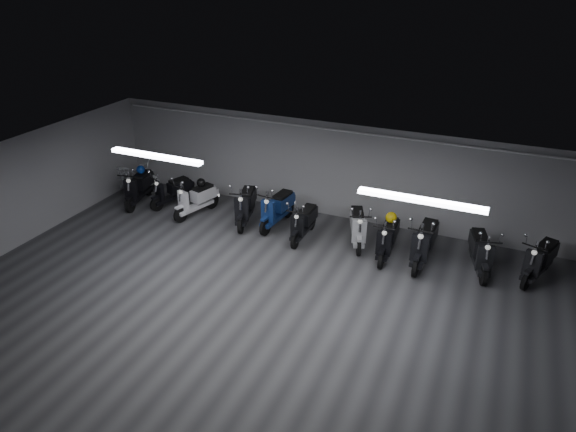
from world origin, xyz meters
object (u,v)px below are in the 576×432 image
at_px(scooter_1, 171,186).
at_px(bicycle, 132,172).
at_px(scooter_9, 482,246).
at_px(scooter_6, 358,221).
at_px(helmet_0, 391,217).
at_px(scooter_5, 304,217).
at_px(scooter_4, 277,203).
at_px(scooter_3, 245,200).
at_px(scooter_8, 425,236).
at_px(scooter_10, 541,254).
at_px(scooter_2, 195,194).
at_px(helmet_2, 141,170).
at_px(scooter_7, 388,233).
at_px(helmet_1, 201,183).
at_px(scooter_0, 138,182).

distance_m(scooter_1, bicycle, 1.80).
relative_size(scooter_1, scooter_9, 0.92).
distance_m(scooter_6, helmet_0, 0.92).
bearing_deg(scooter_5, scooter_4, 158.02).
bearing_deg(scooter_3, scooter_8, -17.54).
height_order(scooter_9, scooter_10, same).
xyz_separation_m(scooter_2, scooter_10, (9.18, 0.28, 0.02)).
bearing_deg(scooter_6, scooter_8, -30.06).
distance_m(scooter_2, helmet_2, 2.14).
relative_size(helmet_0, helmet_2, 1.11).
bearing_deg(scooter_7, helmet_2, 175.70).
relative_size(scooter_9, helmet_1, 7.11).
xyz_separation_m(scooter_8, scooter_10, (2.60, 0.34, -0.07)).
bearing_deg(scooter_7, scooter_3, 174.85).
bearing_deg(helmet_2, scooter_2, -7.08).
distance_m(scooter_7, helmet_0, 0.39).
height_order(scooter_4, scooter_5, scooter_4).
relative_size(scooter_0, scooter_8, 0.95).
xyz_separation_m(scooter_5, scooter_9, (4.47, 0.21, 0.04)).
bearing_deg(scooter_4, helmet_0, 2.84).
height_order(scooter_2, scooter_10, scooter_10).
xyz_separation_m(scooter_2, helmet_2, (-2.09, 0.26, 0.35)).
bearing_deg(scooter_1, helmet_2, -157.89).
xyz_separation_m(scooter_2, helmet_1, (0.07, 0.24, 0.29)).
bearing_deg(helmet_1, scooter_4, 2.00).
distance_m(scooter_7, bicycle, 8.53).
bearing_deg(helmet_1, scooter_10, 0.28).
bearing_deg(helmet_0, scooter_0, -178.82).
bearing_deg(helmet_0, helmet_2, 179.26).
distance_m(scooter_0, scooter_5, 5.46).
relative_size(scooter_0, helmet_0, 6.66).
distance_m(scooter_2, scooter_3, 1.56).
height_order(scooter_0, scooter_3, scooter_0).
bearing_deg(bicycle, helmet_1, -101.87).
xyz_separation_m(scooter_7, bicycle, (-8.49, 0.75, 0.00)).
relative_size(scooter_3, scooter_8, 0.95).
bearing_deg(scooter_4, scooter_7, -1.57).
bearing_deg(scooter_3, scooter_10, -14.16).
relative_size(scooter_5, helmet_2, 6.67).
bearing_deg(scooter_0, bicycle, 126.94).
bearing_deg(scooter_7, scooter_1, 175.05).
bearing_deg(scooter_5, helmet_1, 175.09).
xyz_separation_m(scooter_1, scooter_9, (8.93, -0.16, 0.06)).
bearing_deg(scooter_6, helmet_2, 159.15).
distance_m(scooter_1, scooter_8, 7.63).
bearing_deg(scooter_1, helmet_0, 19.46).
bearing_deg(scooter_2, helmet_0, 17.94).
relative_size(scooter_2, scooter_10, 0.97).
bearing_deg(scooter_7, scooter_6, 157.65).
xyz_separation_m(scooter_3, scooter_9, (6.34, -0.02, -0.03)).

